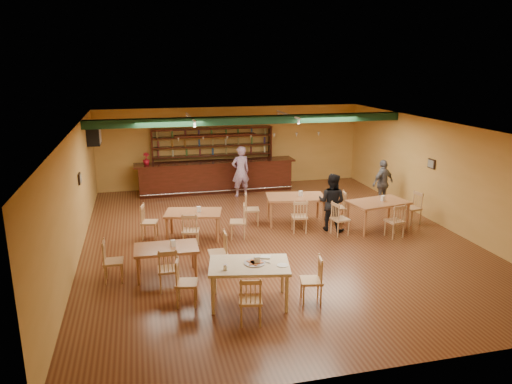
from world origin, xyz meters
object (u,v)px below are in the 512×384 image
object	(u,v)px
dining_table_d	(378,215)
patron_right_a	(332,202)
dining_table_c	(167,262)
bar_counter	(216,177)
patron_bar	(241,171)
dining_table_b	(295,210)
dining_table_a	(194,225)
near_table	(249,284)

from	to	relation	value
dining_table_d	patron_right_a	distance (m)	1.41
dining_table_c	dining_table_d	world-z (taller)	dining_table_d
bar_counter	patron_bar	bearing A→B (deg)	-47.87
dining_table_d	patron_bar	size ratio (longest dim) A/B	0.90
dining_table_b	patron_right_a	world-z (taller)	patron_right_a
dining_table_a	patron_right_a	xyz separation A→B (m)	(3.85, -0.27, 0.45)
bar_counter	near_table	distance (m)	8.60
dining_table_d	patron_bar	bearing A→B (deg)	115.41
dining_table_c	patron_bar	size ratio (longest dim) A/B	0.77
dining_table_d	patron_right_a	xyz separation A→B (m)	(-1.33, 0.21, 0.41)
dining_table_a	dining_table_d	distance (m)	5.20
dining_table_a	dining_table_c	world-z (taller)	dining_table_a
bar_counter	dining_table_d	xyz separation A→B (m)	(3.81, -5.14, -0.16)
dining_table_b	patron_bar	bearing A→B (deg)	115.54
bar_counter	dining_table_b	distance (m)	4.46
dining_table_c	dining_table_d	bearing A→B (deg)	17.67
dining_table_b	patron_bar	size ratio (longest dim) A/B	0.93
dining_table_a	dining_table_c	bearing A→B (deg)	-97.72
patron_right_a	patron_bar	bearing A→B (deg)	-25.66
patron_right_a	bar_counter	bearing A→B (deg)	-21.87
bar_counter	near_table	xyz separation A→B (m)	(-0.73, -8.57, -0.15)
dining_table_a	dining_table_b	distance (m)	3.09
dining_table_a	dining_table_d	size ratio (longest dim) A/B	0.91
bar_counter	near_table	bearing A→B (deg)	-94.85
dining_table_d	patron_bar	xyz separation A→B (m)	(-3.07, 4.31, 0.50)
dining_table_c	dining_table_d	size ratio (longest dim) A/B	0.85
near_table	patron_right_a	size ratio (longest dim) A/B	0.94
bar_counter	patron_bar	distance (m)	1.16
near_table	bar_counter	bearing A→B (deg)	96.41
near_table	patron_bar	bearing A→B (deg)	90.49
near_table	patron_bar	distance (m)	7.90
dining_table_c	patron_bar	world-z (taller)	patron_bar
bar_counter	dining_table_c	bearing A→B (deg)	-107.77
dining_table_c	near_table	world-z (taller)	near_table
dining_table_b	patron_right_a	size ratio (longest dim) A/B	1.02
dining_table_a	near_table	xyz separation A→B (m)	(0.63, -3.92, 0.05)
dining_table_c	near_table	size ratio (longest dim) A/B	0.89
dining_table_b	dining_table_c	xyz separation A→B (m)	(-3.91, -2.80, -0.07)
dining_table_b	bar_counter	bearing A→B (deg)	121.87
bar_counter	patron_bar	world-z (taller)	patron_bar
patron_bar	patron_right_a	xyz separation A→B (m)	(1.74, -4.10, -0.08)
dining_table_c	near_table	distance (m)	2.22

